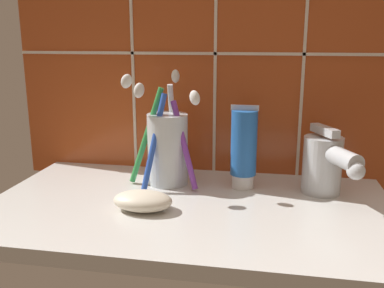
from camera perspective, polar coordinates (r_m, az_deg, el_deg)
sink_counter at (r=61.91cm, az=-0.43°, el=-8.78°), size 57.52×33.22×2.00cm
tile_wall_backsplash at (r=73.84cm, az=2.13°, el=17.50°), size 67.52×1.72×58.97cm
toothbrush_cup at (r=68.16cm, az=-3.35°, el=-0.26°), size 13.94×12.31×18.09cm
toothpaste_tube at (r=66.42cm, az=6.91°, el=-0.50°), size 4.22×4.02×13.12cm
sink_faucet at (r=66.50cm, az=17.40°, el=-2.45°), size 7.58×11.54×10.24cm
soap_bar at (r=59.19cm, az=-6.58°, el=-7.53°), size 8.23×5.40×2.69cm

